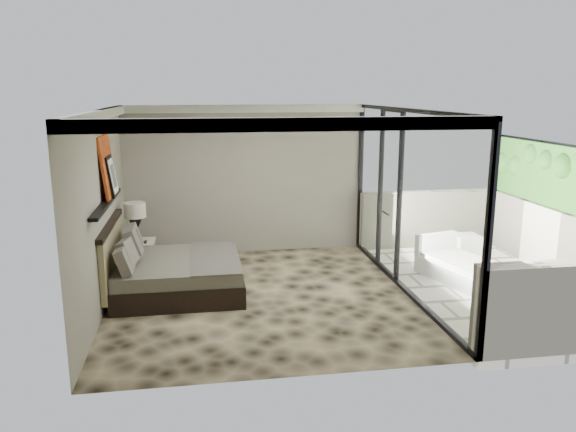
{
  "coord_description": "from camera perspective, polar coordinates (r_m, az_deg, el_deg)",
  "views": [
    {
      "loc": [
        -0.88,
        -8.01,
        3.06
      ],
      "look_at": [
        0.48,
        0.4,
        1.15
      ],
      "focal_mm": 35.0,
      "sensor_mm": 36.0,
      "label": 1
    }
  ],
  "objects": [
    {
      "name": "framed_print",
      "position": [
        8.7,
        -17.46,
        3.91
      ],
      "size": [
        0.11,
        0.5,
        0.6
      ],
      "primitive_type": "cube",
      "rotation": [
        0.0,
        -0.14,
        0.0
      ],
      "color": "black",
      "rests_on": "picture_ledge"
    },
    {
      "name": "floor",
      "position": [
        8.62,
        -2.76,
        -8.16
      ],
      "size": [
        5.0,
        5.0,
        0.0
      ],
      "primitive_type": "plane",
      "color": "black",
      "rests_on": "ground"
    },
    {
      "name": "parapet_far",
      "position": [
        10.31,
        26.69,
        -2.82
      ],
      "size": [
        0.3,
        5.0,
        1.1
      ],
      "primitive_type": "cube",
      "color": "#B8B395",
      "rests_on": "terrace_slab"
    },
    {
      "name": "nightstand",
      "position": [
        10.07,
        -14.89,
        -3.85
      ],
      "size": [
        0.66,
        0.66,
        0.55
      ],
      "primitive_type": "cube",
      "rotation": [
        0.0,
        0.0,
        -0.24
      ],
      "color": "black",
      "rests_on": "floor"
    },
    {
      "name": "ceiling",
      "position": [
        8.06,
        -2.97,
        10.71
      ],
      "size": [
        4.5,
        5.0,
        0.02
      ],
      "primitive_type": "cube",
      "color": "silver",
      "rests_on": "back_wall"
    },
    {
      "name": "ottoman",
      "position": [
        10.98,
        17.66,
        -2.95
      ],
      "size": [
        0.45,
        0.45,
        0.44
      ],
      "primitive_type": "cube",
      "rotation": [
        0.0,
        0.0,
        -0.02
      ],
      "color": "silver",
      "rests_on": "terrace_slab"
    },
    {
      "name": "terrace_slab",
      "position": [
        9.77,
        19.84,
        -6.77
      ],
      "size": [
        3.0,
        5.0,
        0.12
      ],
      "primitive_type": "cube",
      "color": "beige",
      "rests_on": "ground"
    },
    {
      "name": "back_wall",
      "position": [
        10.67,
        -4.36,
        3.66
      ],
      "size": [
        4.5,
        0.02,
        2.8
      ],
      "primitive_type": "cube",
      "color": "gray",
      "rests_on": "floor"
    },
    {
      "name": "glass_wall",
      "position": [
        8.76,
        11.93,
        1.45
      ],
      "size": [
        0.08,
        5.0,
        2.8
      ],
      "primitive_type": "cube",
      "color": "white",
      "rests_on": "floor"
    },
    {
      "name": "left_wall",
      "position": [
        8.29,
        -18.43,
        0.44
      ],
      "size": [
        0.02,
        5.0,
        2.8
      ],
      "primitive_type": "cube",
      "color": "gray",
      "rests_on": "floor"
    },
    {
      "name": "bed",
      "position": [
        8.86,
        -11.7,
        -5.61
      ],
      "size": [
        1.97,
        1.91,
        1.09
      ],
      "color": "black",
      "rests_on": "floor"
    },
    {
      "name": "table_lamp",
      "position": [
        9.9,
        -15.27,
        -0.08
      ],
      "size": [
        0.37,
        0.37,
        0.68
      ],
      "color": "black",
      "rests_on": "nightstand"
    },
    {
      "name": "picture_ledge",
      "position": [
        8.36,
        -17.97,
        1.27
      ],
      "size": [
        0.12,
        2.2,
        0.05
      ],
      "primitive_type": "cube",
      "color": "black",
      "rests_on": "left_wall"
    },
    {
      "name": "abstract_canvas",
      "position": [
        8.69,
        -17.89,
        4.87
      ],
      "size": [
        0.13,
        0.9,
        0.9
      ],
      "primitive_type": "cube",
      "rotation": [
        0.0,
        -0.1,
        0.0
      ],
      "color": "#BE4C10",
      "rests_on": "picture_ledge"
    },
    {
      "name": "lounger",
      "position": [
        9.66,
        17.32,
        -5.17
      ],
      "size": [
        1.21,
        1.79,
        0.64
      ],
      "rotation": [
        0.0,
        0.0,
        0.26
      ],
      "color": "silver",
      "rests_on": "terrace_slab"
    }
  ]
}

